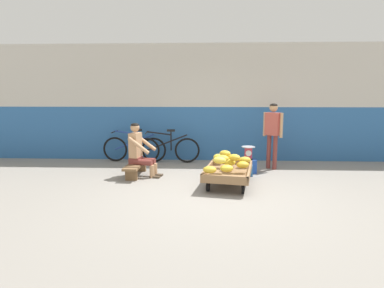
{
  "coord_description": "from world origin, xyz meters",
  "views": [
    {
      "loc": [
        -0.11,
        -5.39,
        1.78
      ],
      "look_at": [
        -0.4,
        1.0,
        0.75
      ],
      "focal_mm": 30.04,
      "sensor_mm": 36.0,
      "label": 1
    }
  ],
  "objects_px": {
    "customer_adult": "(273,129)",
    "vendor_seated": "(139,150)",
    "bicycle_far_left": "(167,149)",
    "low_bench": "(136,166)",
    "weighing_scale": "(248,153)",
    "banana_cart": "(229,173)",
    "plastic_crate": "(248,166)",
    "bicycle_near_left": "(134,148)",
    "shopping_bag": "(248,171)"
  },
  "relations": [
    {
      "from": "vendor_seated",
      "to": "weighing_scale",
      "type": "height_order",
      "value": "vendor_seated"
    },
    {
      "from": "low_bench",
      "to": "vendor_seated",
      "type": "bearing_deg",
      "value": -11.42
    },
    {
      "from": "plastic_crate",
      "to": "bicycle_near_left",
      "type": "relative_size",
      "value": 0.22
    },
    {
      "from": "banana_cart",
      "to": "vendor_seated",
      "type": "distance_m",
      "value": 1.98
    },
    {
      "from": "bicycle_near_left",
      "to": "bicycle_far_left",
      "type": "relative_size",
      "value": 1.0
    },
    {
      "from": "bicycle_far_left",
      "to": "customer_adult",
      "type": "xyz_separation_m",
      "value": [
        2.54,
        -0.54,
        0.6
      ]
    },
    {
      "from": "vendor_seated",
      "to": "bicycle_near_left",
      "type": "height_order",
      "value": "vendor_seated"
    },
    {
      "from": "bicycle_near_left",
      "to": "customer_adult",
      "type": "distance_m",
      "value": 3.5
    },
    {
      "from": "weighing_scale",
      "to": "bicycle_far_left",
      "type": "relative_size",
      "value": 0.18
    },
    {
      "from": "banana_cart",
      "to": "vendor_seated",
      "type": "height_order",
      "value": "vendor_seated"
    },
    {
      "from": "banana_cart",
      "to": "weighing_scale",
      "type": "relative_size",
      "value": 5.22
    },
    {
      "from": "bicycle_far_left",
      "to": "shopping_bag",
      "type": "height_order",
      "value": "bicycle_far_left"
    },
    {
      "from": "low_bench",
      "to": "weighing_scale",
      "type": "relative_size",
      "value": 3.71
    },
    {
      "from": "weighing_scale",
      "to": "bicycle_far_left",
      "type": "distance_m",
      "value": 2.15
    },
    {
      "from": "banana_cart",
      "to": "plastic_crate",
      "type": "relative_size",
      "value": 4.35
    },
    {
      "from": "banana_cart",
      "to": "customer_adult",
      "type": "bearing_deg",
      "value": 51.45
    },
    {
      "from": "bicycle_far_left",
      "to": "plastic_crate",
      "type": "bearing_deg",
      "value": -25.82
    },
    {
      "from": "plastic_crate",
      "to": "low_bench",
      "type": "bearing_deg",
      "value": -171.27
    },
    {
      "from": "low_bench",
      "to": "vendor_seated",
      "type": "height_order",
      "value": "vendor_seated"
    },
    {
      "from": "vendor_seated",
      "to": "plastic_crate",
      "type": "height_order",
      "value": "vendor_seated"
    },
    {
      "from": "banana_cart",
      "to": "vendor_seated",
      "type": "xyz_separation_m",
      "value": [
        -1.86,
        0.59,
        0.33
      ]
    },
    {
      "from": "customer_adult",
      "to": "shopping_bag",
      "type": "bearing_deg",
      "value": -131.85
    },
    {
      "from": "bicycle_near_left",
      "to": "bicycle_far_left",
      "type": "xyz_separation_m",
      "value": [
        0.86,
        -0.08,
        0.0
      ]
    },
    {
      "from": "banana_cart",
      "to": "customer_adult",
      "type": "height_order",
      "value": "customer_adult"
    },
    {
      "from": "bicycle_far_left",
      "to": "shopping_bag",
      "type": "xyz_separation_m",
      "value": [
        1.91,
        -1.24,
        -0.23
      ]
    },
    {
      "from": "customer_adult",
      "to": "vendor_seated",
      "type": "bearing_deg",
      "value": -165.11
    },
    {
      "from": "vendor_seated",
      "to": "shopping_bag",
      "type": "xyz_separation_m",
      "value": [
        2.33,
        0.09,
        -0.45
      ]
    },
    {
      "from": "banana_cart",
      "to": "weighing_scale",
      "type": "distance_m",
      "value": 1.12
    },
    {
      "from": "low_bench",
      "to": "customer_adult",
      "type": "relative_size",
      "value": 0.73
    },
    {
      "from": "vendor_seated",
      "to": "plastic_crate",
      "type": "bearing_deg",
      "value": 9.45
    },
    {
      "from": "vendor_seated",
      "to": "bicycle_far_left",
      "type": "xyz_separation_m",
      "value": [
        0.43,
        1.33,
        -0.21
      ]
    },
    {
      "from": "banana_cart",
      "to": "vendor_seated",
      "type": "relative_size",
      "value": 1.37
    },
    {
      "from": "bicycle_far_left",
      "to": "vendor_seated",
      "type": "bearing_deg",
      "value": -107.8
    },
    {
      "from": "plastic_crate",
      "to": "weighing_scale",
      "type": "relative_size",
      "value": 1.2
    },
    {
      "from": "plastic_crate",
      "to": "customer_adult",
      "type": "distance_m",
      "value": 1.08
    },
    {
      "from": "banana_cart",
      "to": "low_bench",
      "type": "bearing_deg",
      "value": 162.69
    },
    {
      "from": "plastic_crate",
      "to": "customer_adult",
      "type": "height_order",
      "value": "customer_adult"
    },
    {
      "from": "banana_cart",
      "to": "vendor_seated",
      "type": "bearing_deg",
      "value": 162.42
    },
    {
      "from": "weighing_scale",
      "to": "customer_adult",
      "type": "height_order",
      "value": "customer_adult"
    },
    {
      "from": "bicycle_far_left",
      "to": "customer_adult",
      "type": "relative_size",
      "value": 1.09
    },
    {
      "from": "bicycle_far_left",
      "to": "customer_adult",
      "type": "distance_m",
      "value": 2.66
    },
    {
      "from": "vendor_seated",
      "to": "bicycle_near_left",
      "type": "xyz_separation_m",
      "value": [
        -0.43,
        1.41,
        -0.21
      ]
    },
    {
      "from": "low_bench",
      "to": "weighing_scale",
      "type": "distance_m",
      "value": 2.49
    },
    {
      "from": "customer_adult",
      "to": "bicycle_near_left",
      "type": "bearing_deg",
      "value": 169.68
    },
    {
      "from": "low_bench",
      "to": "bicycle_near_left",
      "type": "xyz_separation_m",
      "value": [
        -0.35,
        1.39,
        0.15
      ]
    },
    {
      "from": "bicycle_far_left",
      "to": "shopping_bag",
      "type": "bearing_deg",
      "value": -33.11
    },
    {
      "from": "banana_cart",
      "to": "weighing_scale",
      "type": "height_order",
      "value": "weighing_scale"
    },
    {
      "from": "banana_cart",
      "to": "plastic_crate",
      "type": "height_order",
      "value": "banana_cart"
    },
    {
      "from": "banana_cart",
      "to": "weighing_scale",
      "type": "xyz_separation_m",
      "value": [
        0.5,
        0.98,
        0.21
      ]
    },
    {
      "from": "low_bench",
      "to": "shopping_bag",
      "type": "distance_m",
      "value": 2.42
    }
  ]
}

